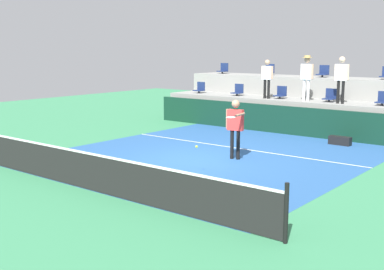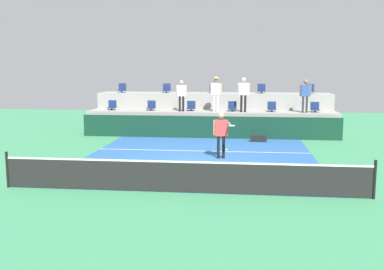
% 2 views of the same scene
% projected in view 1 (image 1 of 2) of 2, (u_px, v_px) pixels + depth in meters
% --- Properties ---
extents(ground_plane, '(40.00, 40.00, 0.00)m').
position_uv_depth(ground_plane, '(193.00, 161.00, 14.74)').
color(ground_plane, '#388456').
extents(court_inner_paint, '(9.00, 10.00, 0.01)m').
position_uv_depth(court_inner_paint, '(213.00, 155.00, 15.51)').
color(court_inner_paint, '#285693').
rests_on(court_inner_paint, ground_plane).
extents(court_service_line, '(9.00, 0.06, 0.00)m').
position_uv_depth(court_service_line, '(238.00, 148.00, 16.59)').
color(court_service_line, white).
rests_on(court_service_line, ground_plane).
extents(tennis_net, '(10.48, 0.08, 1.07)m').
position_uv_depth(tennis_net, '(87.00, 170.00, 11.58)').
color(tennis_net, black).
rests_on(tennis_net, ground_plane).
extents(sponsor_backboard, '(13.00, 0.16, 1.10)m').
position_uv_depth(sponsor_backboard, '(289.00, 120.00, 19.26)').
color(sponsor_backboard, '#0F3323').
rests_on(sponsor_backboard, ground_plane).
extents(seating_tier_lower, '(13.00, 1.80, 1.25)m').
position_uv_depth(seating_tier_lower, '(304.00, 115.00, 20.25)').
color(seating_tier_lower, gray).
rests_on(seating_tier_lower, ground_plane).
extents(seating_tier_upper, '(13.00, 1.80, 2.10)m').
position_uv_depth(seating_tier_upper, '(323.00, 101.00, 21.56)').
color(seating_tier_upper, gray).
rests_on(seating_tier_upper, ground_plane).
extents(stadium_chair_lower_far_left, '(0.44, 0.40, 0.52)m').
position_uv_depth(stadium_chair_lower_far_left, '(200.00, 88.00, 23.36)').
color(stadium_chair_lower_far_left, '#2D2D33').
rests_on(stadium_chair_lower_far_left, seating_tier_lower).
extents(stadium_chair_lower_left, '(0.44, 0.40, 0.52)m').
position_uv_depth(stadium_chair_lower_left, '(238.00, 91.00, 22.03)').
color(stadium_chair_lower_left, '#2D2D33').
rests_on(stadium_chair_lower_left, seating_tier_lower).
extents(stadium_chair_lower_mid_left, '(0.44, 0.40, 0.52)m').
position_uv_depth(stadium_chair_lower_mid_left, '(281.00, 93.00, 20.71)').
color(stadium_chair_lower_mid_left, '#2D2D33').
rests_on(stadium_chair_lower_mid_left, seating_tier_lower).
extents(stadium_chair_lower_mid_right, '(0.44, 0.40, 0.52)m').
position_uv_depth(stadium_chair_lower_mid_right, '(330.00, 96.00, 19.37)').
color(stadium_chair_lower_mid_right, '#2D2D33').
rests_on(stadium_chair_lower_mid_right, seating_tier_lower).
extents(stadium_chair_lower_right, '(0.44, 0.40, 0.52)m').
position_uv_depth(stadium_chair_lower_right, '(383.00, 100.00, 18.11)').
color(stadium_chair_lower_right, '#2D2D33').
rests_on(stadium_chair_lower_right, seating_tier_lower).
extents(stadium_chair_upper_far_left, '(0.44, 0.40, 0.52)m').
position_uv_depth(stadium_chair_upper_far_left, '(223.00, 69.00, 24.55)').
color(stadium_chair_upper_far_left, '#2D2D33').
rests_on(stadium_chair_upper_far_left, seating_tier_upper).
extents(stadium_chair_upper_left, '(0.44, 0.40, 0.52)m').
position_uv_depth(stadium_chair_upper_left, '(269.00, 71.00, 22.95)').
color(stadium_chair_upper_left, '#2D2D33').
rests_on(stadium_chair_upper_left, seating_tier_upper).
extents(stadium_chair_upper_center, '(0.44, 0.40, 0.52)m').
position_uv_depth(stadium_chair_upper_center, '(323.00, 72.00, 21.30)').
color(stadium_chair_upper_center, '#2D2D33').
rests_on(stadium_chair_upper_center, seating_tier_upper).
extents(tennis_player, '(0.89, 1.20, 1.80)m').
position_uv_depth(tennis_player, '(235.00, 123.00, 14.75)').
color(tennis_player, black).
rests_on(tennis_player, ground_plane).
extents(spectator_in_grey, '(0.57, 0.22, 1.62)m').
position_uv_depth(spectator_in_grey, '(267.00, 75.00, 20.57)').
color(spectator_in_grey, black).
rests_on(spectator_in_grey, seating_tier_lower).
extents(spectator_with_hat, '(0.61, 0.48, 1.81)m').
position_uv_depth(spectator_with_hat, '(307.00, 73.00, 19.44)').
color(spectator_with_hat, white).
rests_on(spectator_with_hat, seating_tier_lower).
extents(spectator_leaning_on_rail, '(0.62, 0.26, 1.77)m').
position_uv_depth(spectator_leaning_on_rail, '(341.00, 75.00, 18.58)').
color(spectator_leaning_on_rail, black).
rests_on(spectator_leaning_on_rail, seating_tier_lower).
extents(tennis_ball, '(0.07, 0.07, 0.07)m').
position_uv_depth(tennis_ball, '(197.00, 147.00, 12.92)').
color(tennis_ball, '#CCE033').
extents(equipment_bag, '(0.76, 0.28, 0.30)m').
position_uv_depth(equipment_bag, '(340.00, 141.00, 17.18)').
color(equipment_bag, black).
rests_on(equipment_bag, ground_plane).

